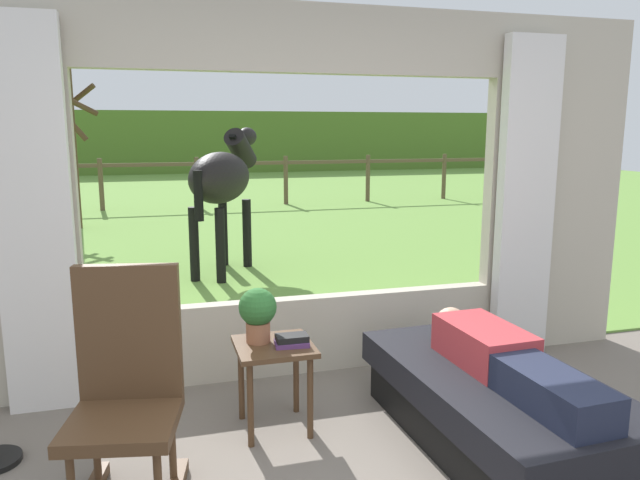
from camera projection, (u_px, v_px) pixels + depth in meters
back_wall_with_window at (302, 200)px, 4.18m from camera, size 5.20×0.12×2.55m
curtain_panel_left at (34, 220)px, 3.60m from camera, size 0.44×0.10×2.40m
curtain_panel_right at (525, 202)px, 4.51m from camera, size 0.44×0.10×2.40m
outdoor_pasture_lawn at (193, 200)px, 14.72m from camera, size 36.00×21.68×0.02m
distant_hill_ridge at (174, 142)px, 23.81m from camera, size 36.00×2.00×2.40m
recliner_sofa at (495, 406)px, 3.35m from camera, size 0.97×1.74×0.42m
reclining_person at (503, 358)px, 3.25m from camera, size 0.37×1.43×0.22m
rocking_chair at (127, 391)px, 2.78m from camera, size 0.59×0.76×1.12m
side_table at (274, 359)px, 3.48m from camera, size 0.44×0.44×0.52m
potted_plant at (258, 311)px, 3.47m from camera, size 0.22×0.22×0.32m
book_stack at (292, 341)px, 3.43m from camera, size 0.20×0.14×0.06m
horse at (223, 178)px, 7.15m from camera, size 1.21×1.73×1.73m
pasture_tree at (66, 142)px, 10.25m from camera, size 1.14×1.10×2.90m
pasture_fence_line at (197, 174)px, 13.24m from camera, size 16.10×0.10×1.10m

